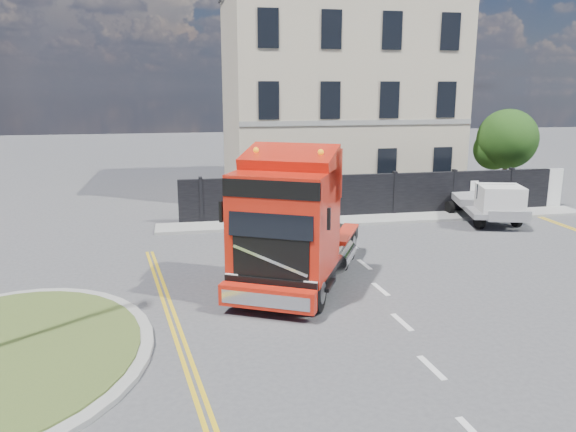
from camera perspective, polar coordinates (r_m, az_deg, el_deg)
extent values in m
plane|color=#424244|center=(16.87, -0.63, -7.66)|extent=(120.00, 120.00, 0.00)
cube|color=black|center=(26.53, 8.72, 2.11)|extent=(18.00, 0.25, 2.00)
cube|color=silver|center=(30.42, 24.02, 2.52)|extent=(2.60, 0.12, 2.00)
cube|color=#BFB297|center=(33.22, 4.62, 12.20)|extent=(12.00, 10.00, 11.00)
cylinder|color=#382619|center=(32.86, 21.11, 3.83)|extent=(0.24, 0.24, 2.40)
sphere|color=#153710|center=(32.63, 21.40, 7.30)|extent=(3.20, 3.20, 3.20)
sphere|color=#153710|center=(32.76, 20.20, 6.35)|extent=(2.20, 2.20, 2.20)
cube|color=gray|center=(25.90, 9.31, -0.31)|extent=(20.00, 1.60, 0.12)
cube|color=black|center=(17.91, 1.38, -3.77)|extent=(5.27, 7.03, 0.47)
cube|color=red|center=(15.83, -0.28, -0.54)|extent=(3.56, 3.61, 2.93)
cube|color=red|center=(16.63, 0.79, 4.34)|extent=(2.75, 2.02, 1.46)
cube|color=black|center=(14.49, -1.78, -0.13)|extent=(2.08, 1.10, 1.10)
cube|color=red|center=(14.80, -2.12, -8.31)|extent=(2.49, 1.51, 0.57)
cylinder|color=black|center=(15.91, -5.06, -6.93)|extent=(0.79, 1.12, 1.09)
cylinder|color=gray|center=(15.91, -5.06, -6.93)|extent=(0.60, 0.70, 0.60)
cylinder|color=black|center=(15.28, 2.93, -7.75)|extent=(0.79, 1.12, 1.09)
cylinder|color=gray|center=(15.28, 2.93, -7.75)|extent=(0.60, 0.70, 0.60)
cylinder|color=black|center=(19.24, -1.08, -3.32)|extent=(0.79, 1.12, 1.09)
cylinder|color=gray|center=(19.24, -1.08, -3.32)|extent=(0.60, 0.70, 0.60)
cylinder|color=black|center=(18.72, 5.55, -3.85)|extent=(0.79, 1.12, 1.09)
cylinder|color=gray|center=(18.72, 5.55, -3.85)|extent=(0.60, 0.70, 0.60)
cylinder|color=black|center=(20.40, -0.04, -2.37)|extent=(0.79, 1.12, 1.09)
cylinder|color=gray|center=(20.40, -0.04, -2.37)|extent=(0.60, 0.70, 0.60)
cylinder|color=black|center=(19.91, 6.22, -2.84)|extent=(0.79, 1.12, 1.09)
cylinder|color=gray|center=(19.91, 6.22, -2.84)|extent=(0.60, 0.70, 0.60)
cube|color=gray|center=(26.90, 19.12, 0.91)|extent=(2.85, 4.72, 0.23)
cube|color=silver|center=(25.63, 20.73, 1.57)|extent=(2.12, 2.06, 1.20)
cylinder|color=black|center=(25.37, 18.88, -0.52)|extent=(0.23, 0.64, 0.64)
cylinder|color=black|center=(26.27, 22.20, -0.34)|extent=(0.23, 0.64, 0.64)
cylinder|color=black|center=(27.74, 16.10, 0.79)|extent=(0.23, 0.64, 0.64)
cylinder|color=black|center=(28.57, 19.23, 0.92)|extent=(0.23, 0.64, 0.64)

